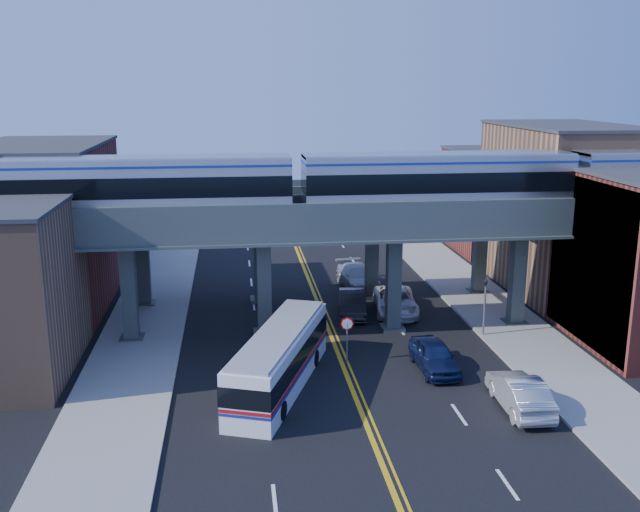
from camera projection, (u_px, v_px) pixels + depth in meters
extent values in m
plane|color=black|center=(350.00, 385.00, 36.62)|extent=(120.00, 120.00, 0.00)
cube|color=gray|center=(145.00, 328.00, 44.88)|extent=(5.00, 70.00, 0.16)
cube|color=gray|center=(496.00, 314.00, 47.61)|extent=(5.00, 70.00, 0.16)
cube|color=maroon|center=(45.00, 227.00, 48.56)|extent=(8.00, 14.00, 11.00)
cube|color=#956C4D|center=(85.00, 215.00, 61.45)|extent=(8.00, 10.00, 8.00)
cube|color=#956C4D|center=(562.00, 209.00, 52.82)|extent=(8.00, 14.00, 12.00)
cube|color=maroon|center=(497.00, 201.00, 65.71)|extent=(8.00, 10.00, 9.00)
cube|color=teal|center=(589.00, 267.00, 41.08)|extent=(0.10, 9.50, 9.50)
cube|color=#434E4A|center=(129.00, 293.00, 42.20)|extent=(0.85, 0.85, 6.00)
cube|color=#434E4A|center=(264.00, 288.00, 43.15)|extent=(0.85, 0.85, 6.00)
cube|color=#434E4A|center=(393.00, 284.00, 44.10)|extent=(0.85, 0.85, 6.00)
cube|color=#434E4A|center=(517.00, 279.00, 45.05)|extent=(0.85, 0.85, 6.00)
cube|color=#495450|center=(330.00, 227.00, 42.75)|extent=(52.00, 3.60, 1.40)
cube|color=#434E4A|center=(143.00, 264.00, 48.95)|extent=(0.85, 0.85, 6.00)
cube|color=#434E4A|center=(260.00, 260.00, 49.90)|extent=(0.85, 0.85, 6.00)
cube|color=#434E4A|center=(372.00, 257.00, 50.85)|extent=(0.85, 0.85, 6.00)
cube|color=#434E4A|center=(480.00, 254.00, 51.80)|extent=(0.85, 0.85, 6.00)
cube|color=#495450|center=(316.00, 207.00, 49.50)|extent=(52.00, 3.60, 1.40)
cube|color=black|center=(59.00, 219.00, 40.70)|extent=(2.35, 2.35, 0.27)
cube|color=black|center=(241.00, 215.00, 41.93)|extent=(2.35, 2.35, 0.27)
cube|color=#B4B6BE|center=(149.00, 185.00, 40.88)|extent=(16.21, 3.09, 3.41)
cube|color=black|center=(149.00, 183.00, 40.84)|extent=(16.23, 3.15, 1.17)
cube|color=black|center=(352.00, 212.00, 42.71)|extent=(2.35, 2.35, 0.27)
cube|color=black|center=(518.00, 209.00, 43.94)|extent=(2.35, 2.35, 0.27)
cube|color=#B4B6BE|center=(437.00, 180.00, 42.89)|extent=(16.21, 3.09, 3.41)
cube|color=black|center=(437.00, 178.00, 42.86)|extent=(16.23, 3.15, 1.17)
cube|color=black|center=(619.00, 207.00, 44.73)|extent=(2.35, 2.35, 0.27)
cylinder|color=slate|center=(347.00, 343.00, 39.28)|extent=(0.09, 0.09, 2.30)
cylinder|color=red|center=(347.00, 324.00, 39.02)|extent=(0.76, 0.04, 0.76)
cylinder|color=slate|center=(484.00, 312.00, 43.12)|extent=(0.12, 0.12, 3.20)
imported|color=black|center=(486.00, 279.00, 42.63)|extent=(0.15, 0.18, 0.90)
cube|color=white|center=(279.00, 361.00, 36.04)|extent=(5.99, 11.16, 2.84)
cube|color=black|center=(279.00, 354.00, 35.95)|extent=(6.06, 11.21, 0.96)
cube|color=#B21419|center=(280.00, 366.00, 36.10)|extent=(6.05, 11.21, 0.17)
cylinder|color=black|center=(259.00, 408.00, 32.93)|extent=(2.65, 1.71, 0.92)
cylinder|color=black|center=(295.00, 356.00, 39.18)|extent=(2.65, 1.71, 0.92)
imported|color=#111A40|center=(434.00, 356.00, 38.32)|extent=(2.03, 4.80, 1.62)
imported|color=#272729|center=(352.00, 303.00, 47.40)|extent=(2.35, 5.11, 1.62)
imported|color=silver|center=(395.00, 301.00, 47.86)|extent=(3.37, 6.11, 1.62)
imported|color=#A9AAAE|center=(358.00, 277.00, 53.81)|extent=(2.98, 6.02, 1.68)
imported|color=#A0A0A4|center=(520.00, 393.00, 33.69)|extent=(1.96, 5.16, 1.68)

